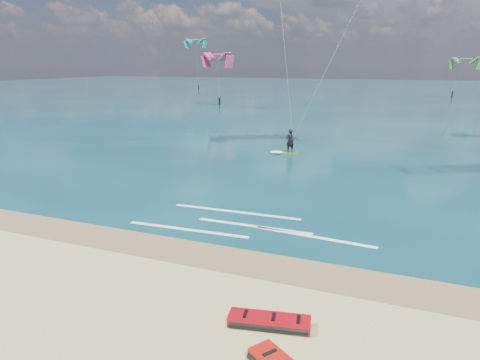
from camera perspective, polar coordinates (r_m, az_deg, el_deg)
name	(u,v)px	position (r m, az deg, el deg)	size (l,w,h in m)	color
ground	(340,129)	(52.42, 13.24, 6.69)	(320.00, 320.00, 0.00)	tan
wet_sand_strip	(199,253)	(17.82, -5.43, -9.66)	(320.00, 2.40, 0.01)	olive
sea	(380,94)	(115.82, 18.14, 10.88)	(320.00, 200.00, 0.04)	#0B2F3D
packed_kite_left	(269,326)	(13.39, 3.92, -18.83)	(2.60, 0.98, 0.36)	#A30812
kitesurfer_main	(309,34)	(33.40, 9.17, 18.72)	(11.14, 8.49, 18.23)	gold
shoreline_foam	(245,225)	(20.54, 0.69, -5.99)	(11.40, 3.63, 0.01)	white
distant_kites	(346,73)	(90.89, 14.00, 13.70)	(92.92, 41.57, 13.53)	gold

